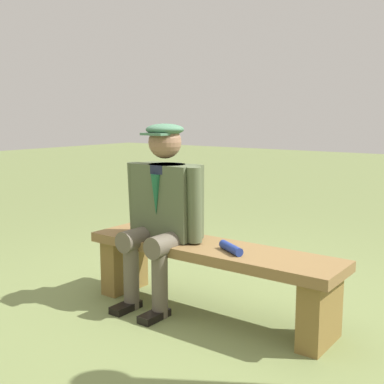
% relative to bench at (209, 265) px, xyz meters
% --- Properties ---
extents(ground_plane, '(30.00, 30.00, 0.00)m').
position_rel_bench_xyz_m(ground_plane, '(0.00, 0.00, -0.34)').
color(ground_plane, olive).
extents(bench, '(1.84, 0.45, 0.48)m').
position_rel_bench_xyz_m(bench, '(0.00, 0.00, 0.00)').
color(bench, brown).
rests_on(bench, ground).
extents(seated_man, '(0.64, 0.56, 1.30)m').
position_rel_bench_xyz_m(seated_man, '(0.36, 0.05, 0.38)').
color(seated_man, '#4E593B').
rests_on(seated_man, ground).
extents(rolled_magazine, '(0.23, 0.17, 0.06)m').
position_rel_bench_xyz_m(rolled_magazine, '(-0.21, 0.06, 0.17)').
color(rolled_magazine, navy).
rests_on(rolled_magazine, bench).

